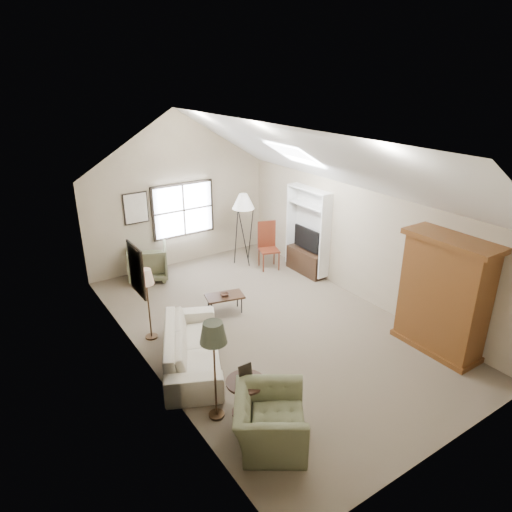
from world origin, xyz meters
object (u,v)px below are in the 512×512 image
armchair_far (148,262)px  side_chair (269,246)px  armchair_near (270,420)px  side_table (246,397)px  coffee_table (225,304)px  armoire (444,295)px  sofa (192,346)px

armchair_far → side_chair: side_chair is taller
armchair_near → side_table: armchair_near is taller
coffee_table → side_chair: bearing=33.2°
armoire → side_table: bearing=172.9°
side_table → side_chair: bearing=51.2°
armchair_far → coffee_table: bearing=127.3°
armchair_near → side_table: bearing=32.0°
sofa → side_chair: bearing=-28.2°
armoire → coffee_table: size_ratio=2.77×
armchair_near → side_chair: 6.01m
armchair_near → side_chair: side_chair is taller
armchair_near → armchair_far: bearing=28.4°
armchair_near → armoire: bearing=-53.5°
armoire → side_table: armoire is taller
coffee_table → armchair_far: bearing=105.6°
armoire → sofa: (-4.00, 2.09, -0.75)m
armoire → side_table: size_ratio=3.71×
armoire → side_chair: (-0.48, 4.75, -0.49)m
side_table → side_chair: (3.42, 4.26, 0.32)m
armchair_near → armchair_far: armchair_far is taller
sofa → side_chair: side_chair is taller
coffee_table → side_chair: (2.13, 1.40, 0.41)m
armoire → coffee_table: armoire is taller
armoire → side_chair: bearing=95.8°
armchair_near → side_table: 0.66m
armchair_far → coffee_table: (0.71, -2.55, -0.23)m
armchair_far → side_chair: size_ratio=0.78×
armchair_far → sofa: bearing=101.7°
side_table → side_chair: side_chair is taller
armchair_near → side_chair: (3.45, 4.92, 0.25)m
armoire → armchair_near: size_ratio=1.97×
armchair_far → armoire: bearing=141.2°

